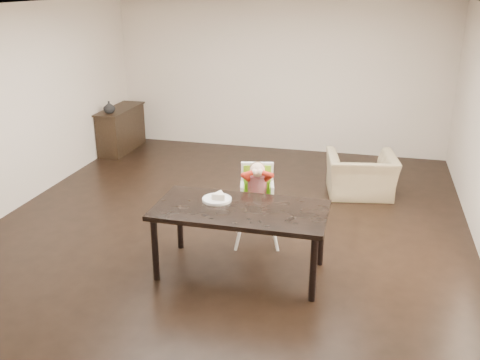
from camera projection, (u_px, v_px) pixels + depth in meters
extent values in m
plane|color=black|center=(228.00, 226.00, 6.87)|extent=(7.00, 7.00, 0.00)
cube|color=beige|center=(279.00, 76.00, 9.57)|extent=(6.00, 0.02, 2.70)
cube|color=beige|center=(74.00, 267.00, 3.22)|extent=(6.00, 0.02, 2.70)
cube|color=beige|center=(10.00, 110.00, 7.08)|extent=(0.02, 7.00, 2.70)
cube|color=white|center=(227.00, 6.00, 5.92)|extent=(6.00, 7.00, 0.02)
cube|color=black|center=(240.00, 210.00, 5.55)|extent=(1.80, 0.90, 0.05)
cylinder|color=black|center=(155.00, 250.00, 5.53)|extent=(0.07, 0.07, 0.70)
cylinder|color=black|center=(313.00, 269.00, 5.16)|extent=(0.07, 0.07, 0.70)
cylinder|color=black|center=(180.00, 220.00, 6.21)|extent=(0.07, 0.07, 0.70)
cylinder|color=black|center=(321.00, 236.00, 5.83)|extent=(0.07, 0.07, 0.70)
cylinder|color=white|center=(240.00, 227.00, 6.22)|extent=(0.05, 0.05, 0.53)
cylinder|color=white|center=(273.00, 228.00, 6.21)|extent=(0.05, 0.05, 0.53)
cylinder|color=white|center=(241.00, 214.00, 6.58)|extent=(0.05, 0.05, 0.53)
cylinder|color=white|center=(272.00, 214.00, 6.57)|extent=(0.05, 0.05, 0.53)
cube|color=white|center=(257.00, 200.00, 6.30)|extent=(0.45, 0.42, 0.05)
cube|color=#76BD18|center=(257.00, 198.00, 6.29)|extent=(0.36, 0.35, 0.03)
cube|color=white|center=(257.00, 178.00, 6.36)|extent=(0.38, 0.13, 0.40)
cube|color=#76BD18|center=(257.00, 180.00, 6.34)|extent=(0.32, 0.09, 0.36)
cube|color=black|center=(252.00, 182.00, 6.27)|extent=(0.07, 0.17, 0.02)
cube|color=black|center=(262.00, 182.00, 6.27)|extent=(0.07, 0.17, 0.02)
cylinder|color=#A5121B|center=(257.00, 186.00, 6.24)|extent=(0.26, 0.26, 0.26)
sphere|color=beige|center=(257.00, 170.00, 6.15)|extent=(0.21, 0.21, 0.17)
ellipsoid|color=brown|center=(257.00, 168.00, 6.16)|extent=(0.21, 0.20, 0.13)
sphere|color=beige|center=(254.00, 172.00, 6.06)|extent=(0.09, 0.09, 0.08)
sphere|color=beige|center=(260.00, 172.00, 6.06)|extent=(0.09, 0.09, 0.08)
cylinder|color=white|center=(217.00, 200.00, 5.72)|extent=(0.41, 0.41, 0.02)
torus|color=white|center=(217.00, 199.00, 5.72)|extent=(0.41, 0.41, 0.02)
imported|color=#9D8A64|center=(361.00, 168.00, 7.72)|extent=(1.05, 0.78, 0.84)
cube|color=black|center=(121.00, 130.00, 9.82)|extent=(0.40, 1.20, 0.76)
cube|color=black|center=(120.00, 109.00, 9.69)|extent=(0.44, 1.26, 0.03)
imported|color=#99999E|center=(109.00, 107.00, 9.29)|extent=(0.20, 0.21, 0.20)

